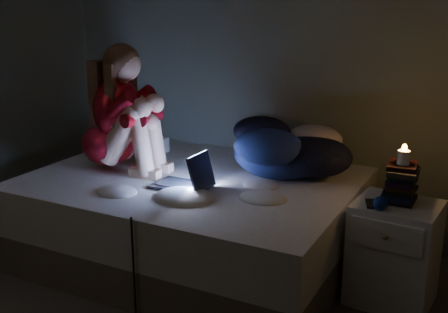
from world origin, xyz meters
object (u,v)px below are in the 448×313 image
Objects in this scene: bed at (193,217)px; laptop at (180,169)px; nightstand at (394,253)px; woman at (107,107)px; candle at (404,154)px; phone at (373,205)px.

laptop is at bearing -78.87° from bed.
laptop reaches higher than nightstand.
candle is (1.98, 0.17, -0.12)m from woman.
phone is at bearing -3.01° from bed.
woman is (-0.62, -0.10, 0.74)m from bed.
laptop is 4.51× the size of candle.
candle is (1.36, 0.07, 0.62)m from bed.
phone is at bearing -131.61° from candle.
woman reaches higher than phone.
candle reaches higher than nightstand.
laptop reaches higher than bed.
woman is at bearing 159.02° from phone.
phone is at bearing 8.07° from laptop.
bed is 1.36m from nightstand.
laptop is at bearing -164.45° from nightstand.
nightstand is 4.46× the size of phone.
woman reaches higher than nightstand.
phone is at bearing -3.32° from woman.
bed is at bearing -176.97° from candle.
bed is 5.95× the size of laptop.
phone reaches higher than nightstand.
phone is at bearing -136.19° from nightstand.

